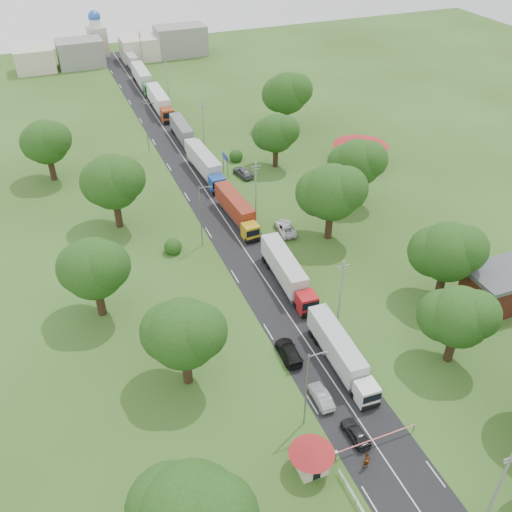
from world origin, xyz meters
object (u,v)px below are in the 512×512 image
boom_barrier (364,443)px  info_sign (225,160)px  guard_booth (312,455)px  car_lane_front (356,433)px  truck_0 (340,352)px  car_lane_mid (321,396)px  pedestrian_near (367,461)px

boom_barrier → info_sign: 60.39m
guard_booth → car_lane_front: size_ratio=1.11×
truck_0 → car_lane_mid: size_ratio=3.28×
boom_barrier → pedestrian_near: size_ratio=4.71×
guard_booth → pedestrian_near: 5.44m
boom_barrier → car_lane_front: size_ratio=2.33×
pedestrian_near → guard_booth: bearing=159.3°
info_sign → pedestrian_near: size_ratio=2.09×
car_lane_front → car_lane_mid: size_ratio=0.95×
car_lane_mid → pedestrian_near: pedestrian_near is taller
truck_0 → car_lane_mid: truck_0 is taller
truck_0 → pedestrian_near: (-4.05, -12.81, -1.03)m
boom_barrier → guard_booth: bearing=-180.0°
guard_booth → truck_0: truck_0 is taller
info_sign → car_lane_front: (-6.61, -58.47, -2.33)m
boom_barrier → info_sign: info_sign is taller
boom_barrier → truck_0: size_ratio=0.67×
guard_booth → truck_0: size_ratio=0.32×
boom_barrier → car_lane_mid: (-1.18, 7.00, -0.20)m
guard_booth → info_sign: info_sign is taller
car_lane_front → boom_barrier: bearing=89.7°
info_sign → car_lane_front: size_ratio=1.04×
boom_barrier → car_lane_front: 1.55m
car_lane_mid → pedestrian_near: 8.87m
info_sign → pedestrian_near: bearing=-96.8°
boom_barrier → car_lane_mid: size_ratio=2.20×
boom_barrier → car_lane_front: bearing=92.0°
guard_booth → car_lane_mid: (4.66, 7.00, -1.47)m
boom_barrier → info_sign: (6.56, 60.00, 2.11)m
car_lane_mid → guard_booth: bearing=57.9°
guard_booth → car_lane_mid: guard_booth is taller
info_sign → car_lane_front: info_sign is taller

